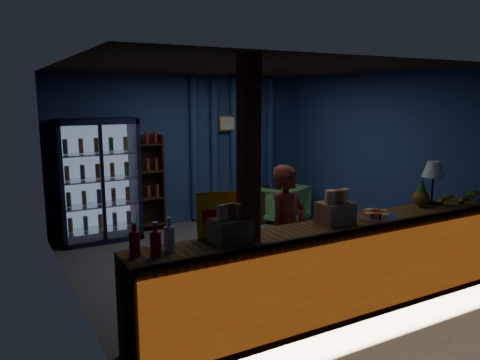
{
  "coord_description": "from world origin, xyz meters",
  "views": [
    {
      "loc": [
        0.31,
        -5.32,
        1.4
      ],
      "look_at": [
        0.1,
        -0.2,
        1.13
      ],
      "focal_mm": 35.0,
      "sensor_mm": 36.0,
      "label": 1
    }
  ],
  "objects_px": {
    "pastry_tray": "(252,229)",
    "table_lamp": "(411,166)",
    "green_chair": "(382,250)",
    "shopkeeper": "(345,237)"
  },
  "relations": [
    {
      "from": "shopkeeper",
      "to": "pastry_tray",
      "type": "relative_size",
      "value": 3.38
    },
    {
      "from": "green_chair",
      "to": "pastry_tray",
      "type": "height_order",
      "value": "pastry_tray"
    },
    {
      "from": "pastry_tray",
      "to": "table_lamp",
      "type": "xyz_separation_m",
      "value": [
        1.06,
        0.07,
        0.42
      ]
    },
    {
      "from": "pastry_tray",
      "to": "table_lamp",
      "type": "bearing_deg",
      "value": 3.94
    },
    {
      "from": "shopkeeper",
      "to": "green_chair",
      "type": "relative_size",
      "value": 2.75
    },
    {
      "from": "pastry_tray",
      "to": "table_lamp",
      "type": "distance_m",
      "value": 1.15
    },
    {
      "from": "green_chair",
      "to": "table_lamp",
      "type": "height_order",
      "value": "table_lamp"
    },
    {
      "from": "green_chair",
      "to": "table_lamp",
      "type": "xyz_separation_m",
      "value": [
        -0.5,
        -3.3,
        1.13
      ]
    },
    {
      "from": "pastry_tray",
      "to": "table_lamp",
      "type": "height_order",
      "value": "table_lamp"
    },
    {
      "from": "shopkeeper",
      "to": "table_lamp",
      "type": "bearing_deg",
      "value": -72.44
    }
  ]
}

